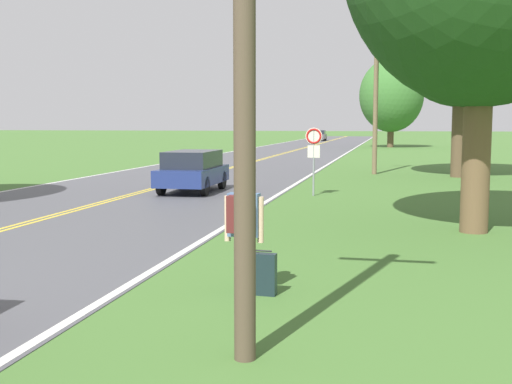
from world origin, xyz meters
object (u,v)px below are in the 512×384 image
hitchhiker_person (243,221)px  tree_behind_sign (463,18)px  tree_mid_treeline (391,95)px  traffic_sign (314,145)px  suitcase (262,274)px  car_dark_grey_sedan_mid_near (320,135)px  car_dark_blue_suv_approaching (193,170)px

hitchhiker_person → tree_behind_sign: size_ratio=0.16×
tree_behind_sign → tree_mid_treeline: size_ratio=1.25×
traffic_sign → tree_mid_treeline: bearing=87.3°
hitchhiker_person → tree_behind_sign: tree_behind_sign is taller
suitcase → car_dark_grey_sedan_mid_near: 85.26m
traffic_sign → tree_mid_treeline: size_ratio=0.26×
traffic_sign → car_dark_blue_suv_approaching: bearing=176.2°
suitcase → traffic_sign: size_ratio=0.28×
tree_behind_sign → car_dark_grey_sedan_mid_near: 63.72m
hitchhiker_person → tree_behind_sign: 24.41m
traffic_sign → car_dark_grey_sedan_mid_near: (-8.13, 71.25, -1.06)m
tree_behind_sign → car_dark_blue_suv_approaching: size_ratio=2.83×
hitchhiker_person → suitcase: hitchhiker_person is taller
tree_behind_sign → suitcase: bearing=-102.1°
suitcase → hitchhiker_person: bearing=90.7°
hitchhiker_person → car_dark_grey_sedan_mid_near: bearing=9.5°
hitchhiker_person → car_dark_blue_suv_approaching: size_ratio=0.44×
car_dark_blue_suv_approaching → tree_behind_sign: bearing=129.8°
traffic_sign → tree_behind_sign: tree_behind_sign is taller
suitcase → car_dark_blue_suv_approaching: size_ratio=0.17×
traffic_sign → car_dark_grey_sedan_mid_near: 71.72m
suitcase → traffic_sign: bearing=7.5°
car_dark_blue_suv_approaching → car_dark_grey_sedan_mid_near: bearing=-178.5°
hitchhiker_person → traffic_sign: bearing=6.2°
suitcase → car_dark_blue_suv_approaching: car_dark_blue_suv_approaching is taller
hitchhiker_person → tree_mid_treeline: 61.24m
traffic_sign → tree_behind_sign: size_ratio=0.21×
hitchhiker_person → car_dark_blue_suv_approaching: 14.79m
suitcase → car_dark_grey_sedan_mid_near: bearing=9.7°
car_dark_blue_suv_approaching → hitchhiker_person: bearing=19.6°
hitchhiker_person → car_dark_blue_suv_approaching: bearing=24.5°
suitcase → car_dark_blue_suv_approaching: bearing=25.5°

